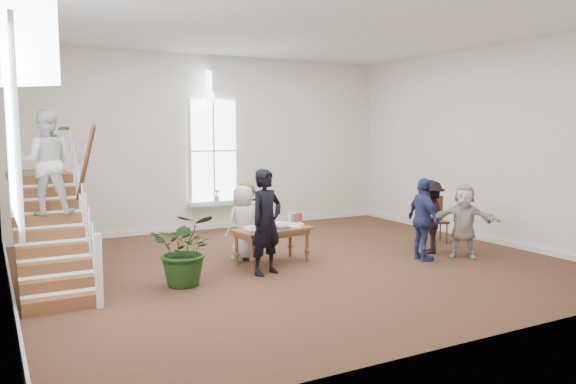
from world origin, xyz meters
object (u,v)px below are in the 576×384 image
woman_cluster_b (430,217)px  elderly_woman (243,223)px  woman_cluster_c (464,221)px  floor_plant (186,249)px  police_officer (266,222)px  library_table (273,232)px  woman_cluster_a (423,219)px  person_yellow (247,217)px  side_chair (435,216)px

woman_cluster_b → elderly_woman: bearing=-72.9°
woman_cluster_c → floor_plant: bearing=-140.6°
police_officer → elderly_woman: 1.27m
library_table → woman_cluster_a: (2.76, -1.16, 0.20)m
library_table → woman_cluster_a: size_ratio=0.97×
woman_cluster_a → woman_cluster_b: size_ratio=1.07×
library_table → floor_plant: bearing=-170.4°
person_yellow → woman_cluster_b: size_ratio=0.98×
woman_cluster_c → side_chair: bearing=114.6°
police_officer → woman_cluster_a: police_officer is taller
person_yellow → woman_cluster_b: (3.42, -1.81, 0.01)m
library_table → side_chair: (4.25, 0.11, -0.03)m
woman_cluster_b → woman_cluster_c: woman_cluster_b is taller
library_table → elderly_woman: (-0.36, 0.60, 0.12)m
police_officer → woman_cluster_c: bearing=-28.6°
woman_cluster_a → floor_plant: 4.75m
elderly_woman → woman_cluster_a: bearing=141.5°
library_table → woman_cluster_a: bearing=-32.0°
woman_cluster_a → floor_plant: woman_cluster_a is taller
elderly_woman → floor_plant: elderly_woman is taller
elderly_woman → floor_plant: bearing=29.2°
woman_cluster_a → side_chair: (1.49, 1.27, -0.22)m
library_table → floor_plant: 2.07m
woman_cluster_a → library_table: bearing=76.3°
side_chair → floor_plant: bearing=-151.8°
woman_cluster_c → side_chair: woman_cluster_c is taller
woman_cluster_a → floor_plant: size_ratio=1.33×
library_table → police_officer: (-0.46, -0.65, 0.32)m
person_yellow → woman_cluster_c: bearing=109.7°
police_officer → elderly_woman: size_ratio=1.27×
woman_cluster_a → woman_cluster_c: woman_cluster_a is taller
woman_cluster_c → floor_plant: woman_cluster_c is taller
police_officer → library_table: bearing=35.9°
woman_cluster_b → person_yellow: bearing=-81.4°
woman_cluster_a → woman_cluster_b: woman_cluster_a is taller
woman_cluster_b → floor_plant: bearing=-54.0°
library_table → floor_plant: size_ratio=1.29×
woman_cluster_b → woman_cluster_c: 0.72m
police_officer → person_yellow: police_officer is taller
elderly_woman → woman_cluster_a: 3.58m
police_officer → woman_cluster_c: police_officer is taller
woman_cluster_c → floor_plant: size_ratio=1.22×
library_table → police_officer: bearing=-134.4°
elderly_woman → side_chair: 4.64m
side_chair → library_table: bearing=-157.4°
police_officer → person_yellow: 1.81m
person_yellow → woman_cluster_b: bearing=115.3°
person_yellow → side_chair: size_ratio=1.43×
elderly_woman → side_chair: (4.61, -0.49, -0.15)m
woman_cluster_a → woman_cluster_c: bearing=-93.4°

